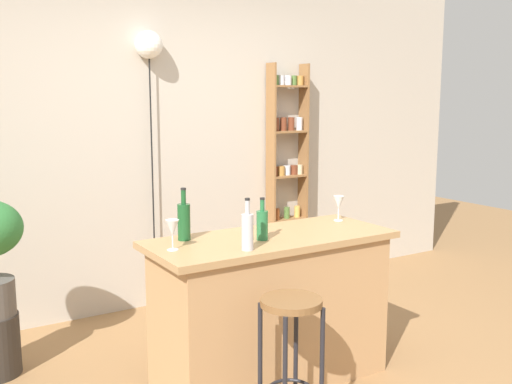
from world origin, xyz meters
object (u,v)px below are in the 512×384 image
bottle_olive_oil (247,231)px  pendant_globe_light (149,49)px  bar_stool (291,336)px  spice_shelf (287,174)px  wine_glass_left (172,229)px  bottle_wine_red (262,224)px  bottle_spirits_clear (184,220)px  wine_glass_center (339,203)px

bottle_olive_oil → pendant_globe_light: bearing=84.2°
bar_stool → spice_shelf: size_ratio=0.36×
bottle_olive_oil → wine_glass_left: (-0.34, 0.21, 0.01)m
bottle_wine_red → bottle_spirits_clear: 0.44m
bottle_spirits_clear → wine_glass_center: bottle_spirits_clear is taller
bottle_spirits_clear → bar_stool: bearing=-71.5°
wine_glass_left → bottle_olive_oil: bearing=-31.5°
bottle_olive_oil → pendant_globe_light: (0.18, 1.74, 1.05)m
spice_shelf → bottle_wine_red: spice_shelf is taller
bar_stool → bottle_olive_oil: bearing=98.3°
bar_stool → bottle_spirits_clear: (-0.24, 0.72, 0.48)m
bar_stool → pendant_globe_light: 2.58m
bottle_olive_oil → wine_glass_center: bottle_olive_oil is taller
spice_shelf → bottle_spirits_clear: bearing=-140.8°
bottle_wine_red → wine_glass_left: 0.53m
bottle_olive_oil → wine_glass_left: 0.40m
bottle_wine_red → wine_glass_center: (0.70, 0.18, 0.03)m
bottle_wine_red → bottle_spirits_clear: size_ratio=0.81×
bar_stool → pendant_globe_light: (0.13, 2.08, 1.53)m
bottle_wine_red → spice_shelf: bearing=51.2°
spice_shelf → pendant_globe_light: 1.64m
bottle_wine_red → pendant_globe_light: size_ratio=0.11×
bottle_spirits_clear → wine_glass_left: bearing=-130.5°
spice_shelf → wine_glass_left: spice_shelf is taller
bar_stool → spice_shelf: bearing=55.7°
bottle_wine_red → pendant_globe_light: pendant_globe_light is taller
bottle_wine_red → pendant_globe_light: bearing=90.4°
bar_stool → bottle_wine_red: bearing=74.0°
bottle_olive_oil → bottle_wine_red: size_ratio=1.15×
spice_shelf → bottle_olive_oil: (-1.44, -1.71, -0.01)m
bar_stool → wine_glass_center: 1.18m
spice_shelf → wine_glass_left: 2.33m
spice_shelf → bottle_spirits_clear: (-1.63, -1.33, 0.00)m
spice_shelf → wine_glass_center: bearing=-111.8°
wine_glass_center → pendant_globe_light: 1.89m
wine_glass_center → bottle_spirits_clear: bearing=177.4°
wine_glass_center → bar_stool: bearing=-141.7°
spice_shelf → wine_glass_left: size_ratio=12.04×
bottle_olive_oil → pendant_globe_light: 2.04m
bottle_olive_oil → pendant_globe_light: pendant_globe_light is taller
spice_shelf → wine_glass_left: (-1.78, -1.50, 0.01)m
bar_stool → bottle_olive_oil: (-0.05, 0.34, 0.48)m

